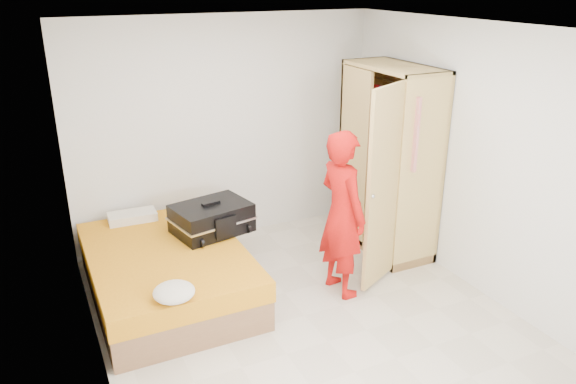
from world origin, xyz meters
name	(u,v)px	position (x,y,z in m)	size (l,w,h in m)	color
room	(306,186)	(0.00, 0.00, 1.30)	(4.00, 4.02, 2.60)	beige
bed	(168,273)	(-1.05, 0.90, 0.25)	(1.42, 2.02, 0.50)	brown
wardrobe	(388,167)	(1.45, 0.84, 1.00)	(1.11, 1.45, 2.10)	#DDC46C
person	(342,214)	(0.53, 0.27, 0.83)	(0.61, 0.40, 1.66)	red
suitcase	(212,218)	(-0.51, 1.11, 0.65)	(0.86, 0.70, 0.33)	black
round_cushion	(174,292)	(-1.20, 0.01, 0.57)	(0.34, 0.34, 0.13)	white
pillow	(132,217)	(-1.20, 1.75, 0.55)	(0.50, 0.26, 0.09)	white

